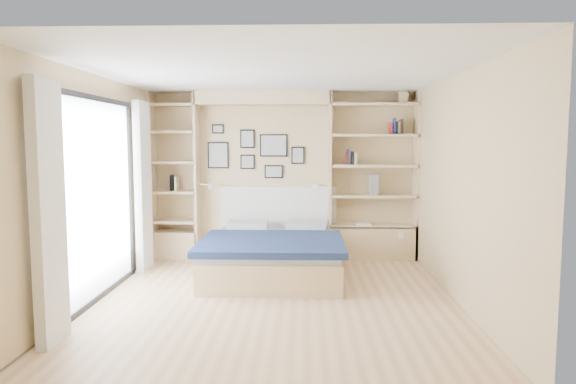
{
  "coord_description": "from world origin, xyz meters",
  "views": [
    {
      "loc": [
        0.32,
        -5.6,
        1.76
      ],
      "look_at": [
        0.11,
        0.9,
        1.12
      ],
      "focal_mm": 32.0,
      "sensor_mm": 36.0,
      "label": 1
    }
  ],
  "objects": [
    {
      "name": "bed",
      "position": [
        -0.09,
        1.09,
        0.28
      ],
      "size": [
        1.79,
        2.26,
        1.07
      ],
      "color": "tan",
      "rests_on": "ground"
    },
    {
      "name": "photo_gallery",
      "position": [
        -0.45,
        2.22,
        1.6
      ],
      "size": [
        1.48,
        0.02,
        0.82
      ],
      "color": "black",
      "rests_on": "ground"
    },
    {
      "name": "reading_lamps",
      "position": [
        -0.3,
        2.0,
        1.1
      ],
      "size": [
        1.92,
        0.12,
        0.15
      ],
      "color": "silver",
      "rests_on": "ground"
    },
    {
      "name": "room_shell",
      "position": [
        -0.39,
        1.52,
        1.08
      ],
      "size": [
        4.5,
        4.5,
        4.5
      ],
      "color": "tan",
      "rests_on": "ground"
    },
    {
      "name": "shelf_decor",
      "position": [
        1.1,
        2.07,
        1.69
      ],
      "size": [
        3.56,
        0.23,
        2.03
      ],
      "color": "#A51E1E",
      "rests_on": "ground"
    },
    {
      "name": "ground",
      "position": [
        0.0,
        0.0,
        0.0
      ],
      "size": [
        4.5,
        4.5,
        0.0
      ],
      "primitive_type": "plane",
      "color": "#D6B181",
      "rests_on": "ground"
    }
  ]
}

